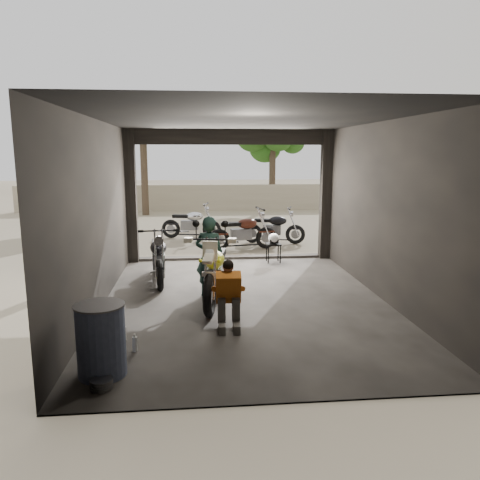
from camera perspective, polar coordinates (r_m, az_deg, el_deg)
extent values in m
plane|color=#7A6D56|center=(8.47, 0.61, -7.59)|extent=(80.00, 80.00, 0.00)
cube|color=#2D2B28|center=(8.47, 0.61, -7.53)|extent=(5.00, 7.00, 0.02)
plane|color=black|center=(8.07, 0.66, 14.55)|extent=(7.00, 7.00, 0.00)
cube|color=black|center=(4.70, 5.22, -2.20)|extent=(5.00, 0.02, 3.20)
cube|color=black|center=(8.23, -16.96, 2.85)|extent=(0.02, 7.00, 3.20)
cube|color=black|center=(8.74, 17.18, 3.26)|extent=(0.02, 7.00, 3.20)
cube|color=black|center=(11.53, -13.11, 5.10)|extent=(0.24, 0.24, 3.20)
cube|color=black|center=(11.88, 10.38, 5.35)|extent=(0.24, 0.24, 3.20)
cube|color=black|center=(11.46, -1.23, 12.44)|extent=(5.00, 0.16, 0.36)
cube|color=#2D2B28|center=(11.82, -1.20, -2.16)|extent=(5.00, 0.25, 0.08)
cube|color=gray|center=(22.11, -3.28, 5.21)|extent=(18.00, 0.30, 1.20)
cylinder|color=#382B1E|center=(20.63, -11.58, 7.96)|extent=(0.30, 0.30, 3.58)
ellipsoid|color=#1E4C14|center=(20.66, -11.82, 14.17)|extent=(2.20, 2.20, 3.14)
cylinder|color=#382B1E|center=(22.33, 3.95, 7.83)|extent=(0.30, 0.30, 3.20)
ellipsoid|color=#1E4C14|center=(22.33, 4.02, 12.96)|extent=(2.20, 2.20, 2.80)
imported|color=black|center=(8.59, -3.73, -2.09)|extent=(0.65, 0.55, 1.52)
cube|color=black|center=(11.37, 4.10, -0.51)|extent=(0.35, 0.35, 0.04)
cylinder|color=black|center=(11.25, 3.48, -1.82)|extent=(0.03, 0.03, 0.46)
cylinder|color=black|center=(11.30, 4.93, -1.79)|extent=(0.03, 0.03, 0.46)
cylinder|color=black|center=(11.53, 3.25, -1.52)|extent=(0.03, 0.03, 0.46)
cylinder|color=black|center=(11.58, 4.67, -1.49)|extent=(0.03, 0.03, 0.46)
ellipsoid|color=white|center=(11.32, 4.12, 0.20)|extent=(0.31, 0.32, 0.25)
cylinder|color=#475578|center=(5.89, -16.57, -11.74)|extent=(0.72, 0.72, 0.89)
cylinder|color=black|center=(11.44, 17.39, 2.62)|extent=(0.08, 0.08, 2.31)
cylinder|color=white|center=(11.34, 17.69, 7.35)|extent=(0.84, 0.03, 0.84)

